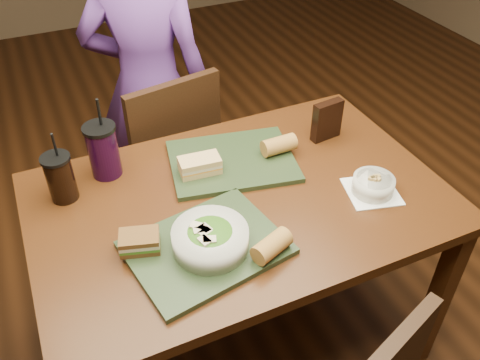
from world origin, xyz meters
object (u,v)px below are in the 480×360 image
tray_near (206,248)px  sandwich_far (200,165)px  baguette_far (279,145)px  salad_bowl (210,238)px  cup_berry (103,150)px  soup_bowl (373,185)px  sandwich_near (140,242)px  chip_bag (327,120)px  baguette_near (272,246)px  cup_cola (60,177)px  tray_far (232,161)px  dining_table (240,218)px  diner (149,87)px  chair_far (173,157)px

tray_near → sandwich_far: size_ratio=2.97×
baguette_far → salad_bowl: bearing=-140.1°
sandwich_far → cup_berry: bearing=152.8°
tray_near → salad_bowl: (0.01, -0.01, 0.04)m
soup_bowl → cup_berry: cup_berry is taller
sandwich_near → chip_bag: 0.82m
sandwich_near → baguette_near: baguette_near is taller
sandwich_near → cup_cola: bearing=114.9°
tray_far → cup_cola: bearing=174.2°
dining_table → baguette_near: (-0.03, -0.27, 0.14)m
sandwich_far → cup_berry: cup_berry is taller
tray_near → soup_bowl: size_ratio=2.15×
diner → baguette_near: size_ratio=12.77×
salad_bowl → sandwich_near: 0.20m
chair_far → baguette_far: bearing=-62.1°
chair_far → baguette_near: bearing=-89.3°
sandwich_near → sandwich_far: (0.28, 0.25, 0.00)m
chair_far → baguette_far: (0.25, -0.48, 0.29)m
sandwich_far → salad_bowl: bearing=-106.1°
sandwich_far → diner: bearing=88.1°
chair_far → diner: size_ratio=0.61×
sandwich_far → baguette_far: size_ratio=1.18×
salad_bowl → cup_berry: 0.51m
diner → tray_far: (0.10, -0.66, 0.02)m
cup_berry → sandwich_near: bearing=-89.6°
tray_near → baguette_far: size_ratio=3.52×
baguette_far → cup_cola: 0.72m
dining_table → tray_near: tray_near is taller
chair_far → cup_cola: (-0.47, -0.39, 0.33)m
sandwich_near → baguette_far: baguette_far is taller
dining_table → diner: size_ratio=0.88×
baguette_far → chip_bag: size_ratio=0.80×
dining_table → soup_bowl: 0.44m
soup_bowl → cup_berry: (-0.75, 0.45, 0.06)m
soup_bowl → sandwich_near: 0.75m
sandwich_far → baguette_far: 0.29m
soup_bowl → baguette_near: bearing=-164.6°
sandwich_near → chip_bag: bearing=19.6°
tray_far → dining_table: bearing=-106.0°
dining_table → soup_bowl: size_ratio=6.66×
cup_berry → dining_table: bearing=-39.9°
tray_far → sandwich_far: (-0.13, -0.02, 0.04)m
diner → baguette_near: bearing=115.1°
tray_far → cup_berry: (-0.40, 0.12, 0.09)m
diner → soup_bowl: bearing=138.3°
diner → baguette_far: (0.27, -0.69, 0.06)m
chip_bag → salad_bowl: bearing=-156.1°
cup_cola → tray_far: bearing=-5.8°
chair_far → salad_bowl: (-0.13, -0.80, 0.30)m
baguette_far → dining_table: bearing=-146.1°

